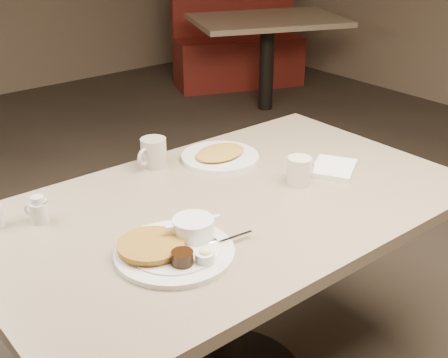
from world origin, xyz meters
TOP-DOWN VIEW (x-y plane):
  - diner_table at (0.00, 0.00)m, footprint 1.50×0.90m
  - main_plate at (-0.29, -0.13)m, footprint 0.41×0.38m
  - coffee_mug_near at (0.26, -0.04)m, footprint 0.11×0.08m
  - napkin at (0.42, -0.05)m, footprint 0.21×0.20m
  - coffee_mug_far at (-0.03, 0.37)m, footprint 0.13×0.11m
  - creamer_right at (-0.49, 0.25)m, footprint 0.07×0.07m
  - hash_plate at (0.19, 0.27)m, footprint 0.32×0.32m
  - booth_back_right at (2.49, 2.85)m, footprint 1.59×1.70m

SIDE VIEW (x-z plane):
  - booth_back_right at x=2.49m, z-range -0.15..0.97m
  - diner_table at x=0.00m, z-range 0.21..0.96m
  - napkin at x=0.42m, z-range 0.75..0.77m
  - hash_plate at x=0.19m, z-range 0.75..0.78m
  - main_plate at x=-0.29m, z-range 0.74..0.81m
  - creamer_right at x=-0.49m, z-range 0.75..0.83m
  - coffee_mug_near at x=0.26m, z-range 0.75..0.84m
  - coffee_mug_far at x=-0.03m, z-range 0.75..0.85m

